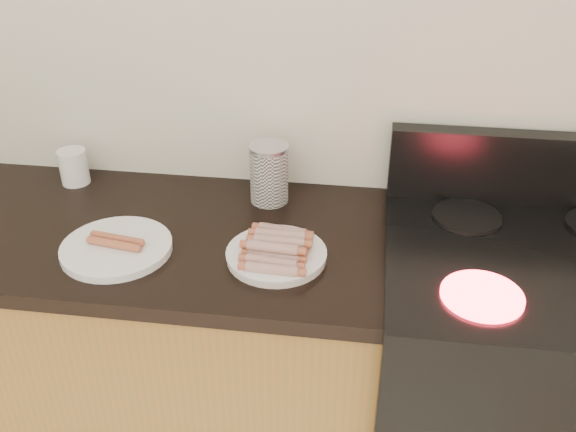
# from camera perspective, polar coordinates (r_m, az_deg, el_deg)

# --- Properties ---
(wall_back) EXTENTS (4.00, 0.04, 2.60)m
(wall_back) POSITION_cam_1_polar(r_m,az_deg,el_deg) (1.76, -3.77, 14.89)
(wall_back) COLOR silver
(wall_back) RESTS_ON ground
(cabinet_base) EXTENTS (2.20, 0.59, 0.86)m
(cabinet_base) POSITION_cam_1_polar(r_m,az_deg,el_deg) (2.17, -23.38, -10.68)
(cabinet_base) COLOR #915E25
(cabinet_base) RESTS_ON floor
(stove) EXTENTS (0.76, 0.65, 0.91)m
(stove) POSITION_cam_1_polar(r_m,az_deg,el_deg) (1.93, 19.30, -14.85)
(stove) COLOR black
(stove) RESTS_ON floor
(stove_panel) EXTENTS (0.76, 0.06, 0.20)m
(stove_panel) POSITION_cam_1_polar(r_m,az_deg,el_deg) (1.84, 20.91, 3.93)
(stove_panel) COLOR black
(stove_panel) RESTS_ON stove
(burner_near_left) EXTENTS (0.18, 0.18, 0.01)m
(burner_near_left) POSITION_cam_1_polar(r_m,az_deg,el_deg) (1.47, 16.87, -6.80)
(burner_near_left) COLOR #FF1E2D
(burner_near_left) RESTS_ON stove
(burner_far_left) EXTENTS (0.18, 0.18, 0.01)m
(burner_far_left) POSITION_cam_1_polar(r_m,az_deg,el_deg) (1.75, 15.61, -0.02)
(burner_far_left) COLOR black
(burner_far_left) RESTS_ON stove
(main_plate) EXTENTS (0.30, 0.30, 0.02)m
(main_plate) POSITION_cam_1_polar(r_m,az_deg,el_deg) (1.55, -1.04, -3.59)
(main_plate) COLOR white
(main_plate) RESTS_ON counter_slab
(side_plate) EXTENTS (0.32, 0.32, 0.02)m
(side_plate) POSITION_cam_1_polar(r_m,az_deg,el_deg) (1.63, -15.00, -2.76)
(side_plate) COLOR white
(side_plate) RESTS_ON counter_slab
(hotdog_pile) EXTENTS (0.12, 0.21, 0.05)m
(hotdog_pile) POSITION_cam_1_polar(r_m,az_deg,el_deg) (1.53, -1.05, -2.74)
(hotdog_pile) COLOR #A33332
(hotdog_pile) RESTS_ON main_plate
(plain_sausages) EXTENTS (0.13, 0.06, 0.02)m
(plain_sausages) POSITION_cam_1_polar(r_m,az_deg,el_deg) (1.62, -15.09, -2.17)
(plain_sausages) COLOR #CB7249
(plain_sausages) RESTS_ON side_plate
(canister) EXTENTS (0.11, 0.11, 0.17)m
(canister) POSITION_cam_1_polar(r_m,az_deg,el_deg) (1.75, -1.69, 3.81)
(canister) COLOR silver
(canister) RESTS_ON counter_slab
(mug) EXTENTS (0.08, 0.08, 0.10)m
(mug) POSITION_cam_1_polar(r_m,az_deg,el_deg) (1.96, -18.51, 4.17)
(mug) COLOR silver
(mug) RESTS_ON counter_slab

